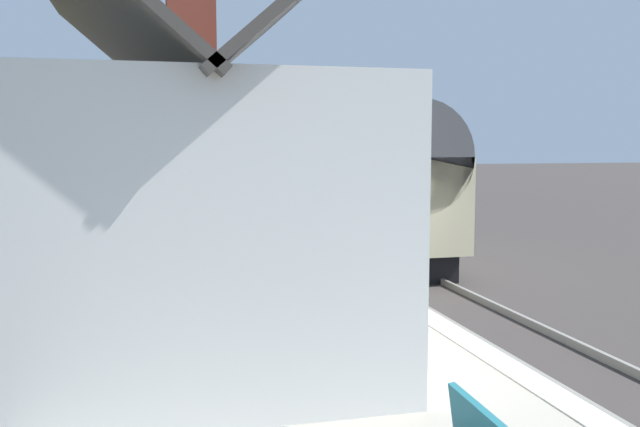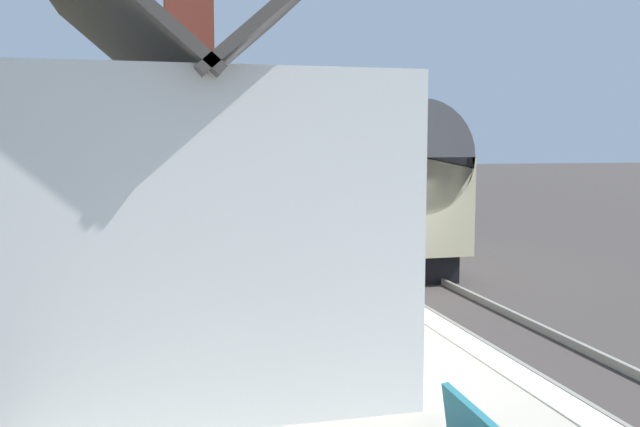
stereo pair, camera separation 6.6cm
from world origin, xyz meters
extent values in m
plane|color=#383330|center=(0.00, 0.00, 0.00)|extent=(160.00, 160.00, 0.00)
cube|color=#A39B8C|center=(0.00, 3.68, 0.41)|extent=(32.00, 5.36, 0.82)
cube|color=beige|center=(0.00, 1.18, 0.83)|extent=(32.00, 0.36, 0.02)
cube|color=gray|center=(0.00, -1.62, 0.07)|extent=(52.00, 0.08, 0.14)
cube|color=gray|center=(0.00, -0.18, 0.07)|extent=(52.00, 0.08, 0.14)
cube|color=black|center=(3.93, -0.90, 0.35)|extent=(7.68, 2.29, 0.70)
cube|color=beige|center=(3.93, -0.90, 1.85)|extent=(8.34, 2.70, 2.30)
cylinder|color=#515154|center=(3.93, -0.90, 3.00)|extent=(8.34, 2.65, 2.65)
cube|color=black|center=(3.93, 0.47, 2.14)|extent=(7.09, 0.03, 0.80)
cylinder|color=black|center=(6.43, -0.90, 0.35)|extent=(0.70, 2.16, 0.70)
cylinder|color=black|center=(1.42, -0.90, 0.35)|extent=(0.70, 2.16, 0.70)
cube|color=black|center=(8.12, -0.90, 2.25)|extent=(0.04, 2.16, 0.90)
cylinder|color=#F2EDCC|center=(8.14, -0.90, 1.27)|extent=(0.06, 0.24, 0.24)
cube|color=red|center=(8.18, -0.90, 0.82)|extent=(0.16, 2.56, 0.24)
cube|color=white|center=(-4.89, 4.53, 2.41)|extent=(7.98, 3.89, 3.18)
cube|color=#47423D|center=(-4.89, 3.56, 4.85)|extent=(8.48, 2.20, 1.93)
cube|color=#47423D|center=(-4.89, 5.51, 4.85)|extent=(8.48, 2.20, 1.93)
cube|color=slate|center=(-3.52, 2.57, 1.87)|extent=(0.90, 0.06, 2.10)
cube|color=slate|center=(-4.92, 2.57, 2.52)|extent=(0.80, 0.05, 1.10)
cube|color=slate|center=(-2.12, 2.57, 2.52)|extent=(0.80, 0.05, 1.10)
cube|color=#26727F|center=(3.23, 3.53, 1.27)|extent=(1.41, 0.46, 0.06)
cube|color=#26727F|center=(3.22, 3.35, 1.50)|extent=(1.40, 0.16, 0.40)
cube|color=black|center=(2.67, 3.55, 1.04)|extent=(0.07, 0.36, 0.44)
cube|color=black|center=(3.79, 3.51, 1.04)|extent=(0.07, 0.36, 0.44)
cube|color=#26727F|center=(8.27, 3.37, 1.27)|extent=(1.41, 0.44, 0.06)
cube|color=#26727F|center=(8.27, 3.19, 1.50)|extent=(1.40, 0.14, 0.40)
cube|color=black|center=(7.71, 3.35, 1.04)|extent=(0.07, 0.36, 0.44)
cube|color=black|center=(8.83, 3.38, 1.04)|extent=(0.07, 0.36, 0.44)
cube|color=#26727F|center=(10.59, 3.17, 1.27)|extent=(1.41, 0.42, 0.06)
cube|color=#26727F|center=(10.60, 2.99, 1.50)|extent=(1.40, 0.13, 0.40)
cube|color=black|center=(10.03, 3.16, 1.04)|extent=(0.07, 0.36, 0.44)
cube|color=black|center=(11.15, 3.18, 1.04)|extent=(0.07, 0.36, 0.44)
cylinder|color=gray|center=(-0.30, 2.55, 0.98)|extent=(0.42, 0.42, 0.33)
ellipsoid|color=#3D8438|center=(-0.30, 2.55, 1.32)|extent=(0.48, 0.48, 0.39)
cube|color=gray|center=(6.15, 3.68, 1.02)|extent=(0.80, 0.32, 0.40)
ellipsoid|color=#3D8438|center=(6.15, 3.68, 1.33)|extent=(0.72, 0.29, 0.29)
cylinder|color=black|center=(1.31, 2.05, 2.59)|extent=(0.10, 0.10, 3.53)
cylinder|color=black|center=(1.31, 2.05, 4.20)|extent=(0.05, 0.50, 0.05)
cube|color=beige|center=(1.31, 2.05, 4.49)|extent=(0.24, 0.24, 0.32)
cone|color=black|center=(1.31, 2.05, 4.71)|extent=(0.32, 0.32, 0.14)
cylinder|color=black|center=(6.05, 1.66, 1.37)|extent=(0.06, 0.06, 1.10)
cylinder|color=black|center=(6.65, 1.66, 1.37)|extent=(0.06, 0.06, 1.10)
cube|color=maroon|center=(6.35, 1.66, 2.14)|extent=(0.90, 0.06, 0.44)
cube|color=black|center=(6.35, 1.66, 2.14)|extent=(0.96, 0.03, 0.50)
camera|label=1|loc=(-14.71, 5.10, 3.35)|focal=38.74mm
camera|label=2|loc=(-14.72, 5.04, 3.35)|focal=38.74mm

